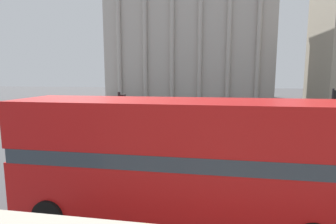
# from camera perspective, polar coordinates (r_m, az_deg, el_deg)

# --- Properties ---
(double_decker_bus) EXTENTS (10.38, 2.72, 4.01)m
(double_decker_bus) POSITION_cam_1_polar(r_m,az_deg,el_deg) (8.53, 1.78, -9.34)
(double_decker_bus) COLOR black
(double_decker_bus) RESTS_ON ground_plane
(plaza_building_left) EXTENTS (35.32, 11.23, 24.28)m
(plaza_building_left) POSITION_cam_1_polar(r_m,az_deg,el_deg) (59.20, 4.40, 15.09)
(plaza_building_left) COLOR #BCB2A8
(plaza_building_left) RESTS_ON ground_plane
(traffic_light_near) EXTENTS (0.42, 0.24, 4.03)m
(traffic_light_near) POSITION_cam_1_polar(r_m,az_deg,el_deg) (12.33, -10.15, -2.23)
(traffic_light_near) COLOR black
(traffic_light_near) RESTS_ON ground_plane
(traffic_light_mid) EXTENTS (0.42, 0.24, 4.01)m
(traffic_light_mid) POSITION_cam_1_polar(r_m,az_deg,el_deg) (18.55, 32.23, 0.02)
(traffic_light_mid) COLOR black
(traffic_light_mid) RESTS_ON ground_plane
(car_navy) EXTENTS (4.20, 1.93, 1.35)m
(car_navy) POSITION_cam_1_polar(r_m,az_deg,el_deg) (23.46, 23.56, -2.71)
(car_navy) COLOR black
(car_navy) RESTS_ON ground_plane
(pedestrian_blue) EXTENTS (0.32, 0.32, 1.60)m
(pedestrian_blue) POSITION_cam_1_polar(r_m,az_deg,el_deg) (30.26, 9.54, 0.52)
(pedestrian_blue) COLOR #282B33
(pedestrian_blue) RESTS_ON ground_plane
(pedestrian_white) EXTENTS (0.32, 0.32, 1.76)m
(pedestrian_white) POSITION_cam_1_polar(r_m,az_deg,el_deg) (18.88, 21.26, -4.08)
(pedestrian_white) COLOR #282B33
(pedestrian_white) RESTS_ON ground_plane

